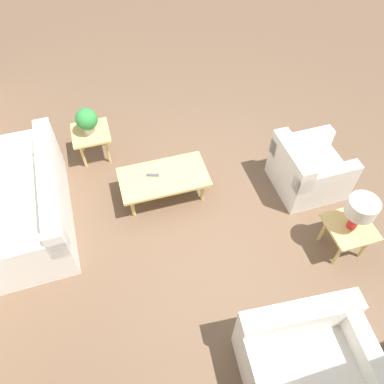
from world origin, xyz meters
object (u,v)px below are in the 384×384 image
Objects in this scene: armchair at (307,170)px; coffee_table at (164,178)px; loveseat at (304,357)px; side_table_plant at (91,136)px; side_table_lamp at (349,230)px; table_lamp at (361,209)px; sofa at (32,205)px; potted_plant at (87,120)px.

coffee_table is (1.86, -0.36, 0.05)m from armchair.
loveseat is 3.81m from side_table_plant.
side_table_lamp is 1.13× the size of table_lamp.
side_table_lamp is (-1.09, -1.09, 0.10)m from loveseat.
sofa is 1.68× the size of coffee_table.
potted_plant is (0.00, 0.00, 0.29)m from side_table_plant.
potted_plant is at bearing -42.15° from side_table_lamp.
potted_plant is (2.64, -2.39, 0.29)m from side_table_lamp.
sofa reaches higher than side_table_lamp.
loveseat is at bearing 44.85° from table_lamp.
coffee_table is at bearing 111.26° from loveseat.
potted_plant reaches higher than loveseat.
loveseat is 1.62m from table_lamp.
coffee_table is at bearing -36.76° from table_lamp.
potted_plant is 3.57m from table_lamp.
coffee_table is (0.75, -2.47, 0.06)m from loveseat.
side_table_plant and side_table_lamp have the same top height.
sofa is at bearing 82.19° from armchair.
armchair is 0.72× the size of loveseat.
table_lamp reaches higher than side_table_lamp.
sofa reaches higher than side_table_plant.
coffee_table is at bearing 128.17° from side_table_plant.
armchair and loveseat have the same top height.
side_table_lamp is (-3.49, 1.45, 0.08)m from sofa.
table_lamp is at bearing 137.85° from side_table_plant.
coffee_table is (-1.65, 0.07, 0.04)m from sofa.
loveseat is 3.17× the size of potted_plant.
potted_plant is (-0.85, -0.94, 0.37)m from sofa.
potted_plant is (1.55, -3.48, 0.39)m from loveseat.
table_lamp is (0.00, 0.00, 0.40)m from side_table_lamp.
armchair is 1.90m from coffee_table.
loveseat reaches higher than coffee_table.
sofa is 3.49m from loveseat.
sofa is 1.65m from coffee_table.
side_table_plant is (2.66, -1.37, 0.09)m from armchair.
armchair is 1.03m from side_table_lamp.
sofa is at bearing -2.51° from coffee_table.
sofa is 1.57× the size of loveseat.
side_table_plant is 1.00× the size of side_table_lamp.
loveseat is 1.55m from side_table_lamp.
loveseat is (-2.40, 2.54, -0.01)m from sofa.
armchair is at bearing 152.77° from side_table_plant.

